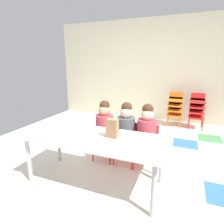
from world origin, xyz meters
TOP-DOWN VIEW (x-y plane):
  - ground_plane at (0.01, 0.00)m, footprint 5.27×4.70m
  - back_wall at (0.00, 2.35)m, footprint 5.27×0.10m
  - craft_table at (-0.13, -0.76)m, footprint 1.67×0.70m
  - seated_child_near_camera at (-0.25, -0.18)m, footprint 0.32×0.31m
  - seated_child_middle_seat at (0.08, -0.18)m, footprint 0.32×0.31m
  - seated_child_far_right at (0.37, -0.18)m, footprint 0.35×0.35m
  - kid_chair_orange_stack at (0.61, 1.95)m, footprint 0.32×0.30m
  - kid_chair_red_stack at (1.09, 1.95)m, footprint 0.32×0.30m
  - paper_bag_brown at (0.08, -0.70)m, footprint 0.13×0.09m
  - paper_plate_near_edge at (-0.32, -0.68)m, footprint 0.18×0.18m
  - paper_plate_center_table at (-0.24, -0.93)m, footprint 0.18×0.18m
  - donut_powdered_on_plate at (-0.32, -0.68)m, footprint 0.12×0.12m
  - donut_powdered_loose at (-0.27, -0.86)m, footprint 0.10×0.10m

SIDE VIEW (x-z plane):
  - ground_plane at x=0.01m, z-range -0.02..0.00m
  - kid_chair_orange_stack at x=0.61m, z-range 0.06..0.86m
  - kid_chair_red_stack at x=1.09m, z-range 0.06..0.86m
  - craft_table at x=-0.13m, z-range 0.25..0.85m
  - seated_child_near_camera at x=-0.25m, z-range 0.10..1.01m
  - seated_child_middle_seat at x=0.08m, z-range 0.10..1.01m
  - seated_child_far_right at x=0.37m, z-range 0.10..1.01m
  - paper_plate_near_edge at x=-0.32m, z-range 0.60..0.61m
  - paper_plate_center_table at x=-0.24m, z-range 0.60..0.61m
  - donut_powdered_loose at x=-0.27m, z-range 0.60..0.64m
  - donut_powdered_on_plate at x=-0.32m, z-range 0.61..0.65m
  - paper_bag_brown at x=0.08m, z-range 0.60..0.82m
  - back_wall at x=0.00m, z-range 0.00..2.54m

